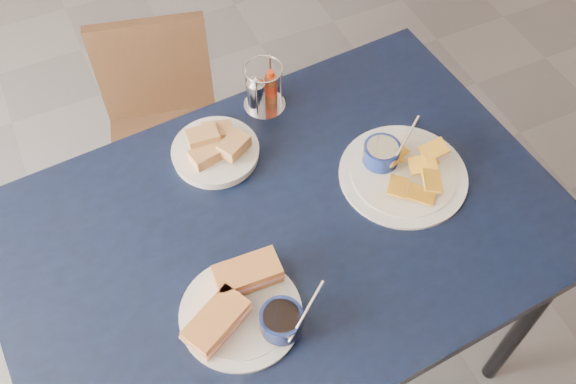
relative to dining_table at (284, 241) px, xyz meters
name	(u,v)px	position (x,y,z in m)	size (l,w,h in m)	color
ground	(307,303)	(0.14, 0.12, -0.69)	(6.00, 6.00, 0.00)	#4B4B4F
dining_table	(284,241)	(0.00, 0.00, 0.00)	(1.34, 0.94, 0.75)	black
chair_far	(157,118)	(-0.12, 0.74, -0.25)	(0.43, 0.42, 0.76)	black
sandwich_plate	(245,307)	(-0.16, -0.16, 0.09)	(0.30, 0.26, 0.12)	white
plantain_plate	(398,168)	(0.32, 0.03, 0.08)	(0.31, 0.31, 0.12)	white
bread_basket	(215,149)	(-0.06, 0.26, 0.09)	(0.21, 0.21, 0.07)	white
condiment_caddy	(262,91)	(0.11, 0.37, 0.12)	(0.11, 0.11, 0.14)	silver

